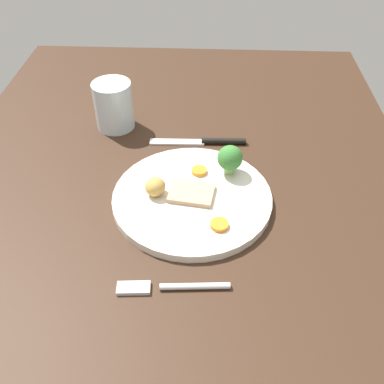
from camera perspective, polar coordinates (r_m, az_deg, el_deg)
dining_table at (r=72.73cm, az=-2.25°, el=-2.18°), size 120.00×84.00×3.60cm
dinner_plate at (r=70.56cm, az=0.00°, el=-1.03°), size 25.99×25.99×1.40cm
meat_slice_main at (r=69.86cm, az=-0.08°, el=-0.34°), size 6.27×7.79×0.80cm
roast_potato_left at (r=69.88cm, az=-4.86°, el=0.75°), size 4.30×4.19×3.10cm
carrot_coin_front at (r=65.21cm, az=3.62°, el=-4.33°), size 2.78×2.78×0.68cm
carrot_coin_back at (r=74.57cm, az=0.95°, el=2.79°), size 2.61×2.61×0.68cm
broccoli_floret at (r=73.28cm, az=5.02°, el=4.42°), size 4.31×4.31×5.26cm
fork at (r=59.61cm, az=-2.96°, el=-12.37°), size 2.51×15.31×0.90cm
knife at (r=83.84cm, az=1.92°, el=6.66°), size 1.95×18.53×1.20cm
water_glass at (r=88.01cm, az=-10.27°, el=11.15°), size 7.57×7.57×9.46cm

